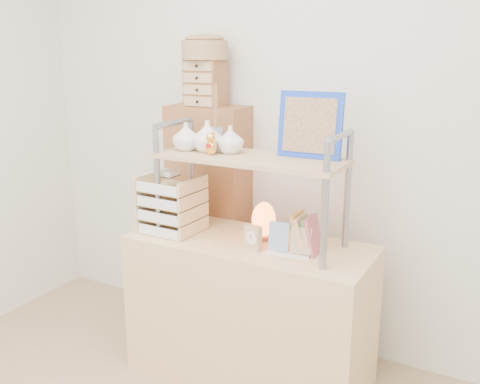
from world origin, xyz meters
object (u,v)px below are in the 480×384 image
(letter_tray, at_px, (170,207))
(desk, at_px, (249,311))
(salt_lamp, at_px, (264,220))
(cabinet, at_px, (209,221))

(letter_tray, bearing_deg, desk, 9.04)
(desk, xyz_separation_m, salt_lamp, (0.04, 0.07, 0.47))
(salt_lamp, bearing_deg, letter_tray, -163.92)
(cabinet, bearing_deg, desk, -39.93)
(cabinet, xyz_separation_m, salt_lamp, (0.51, -0.30, 0.17))
(cabinet, distance_m, salt_lamp, 0.61)
(letter_tray, bearing_deg, cabinet, 95.40)
(desk, height_order, cabinet, cabinet)
(desk, xyz_separation_m, letter_tray, (-0.42, -0.07, 0.50))
(desk, relative_size, letter_tray, 3.70)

